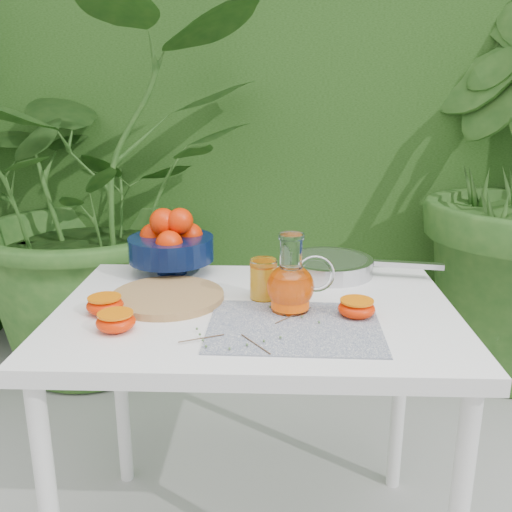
{
  "coord_description": "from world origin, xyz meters",
  "views": [
    {
      "loc": [
        -0.09,
        -1.26,
        1.28
      ],
      "look_at": [
        -0.14,
        0.09,
        0.88
      ],
      "focal_mm": 40.0,
      "sensor_mm": 36.0,
      "label": 1
    }
  ],
  "objects_px": {
    "cutting_board": "(167,297)",
    "white_table": "(256,337)",
    "juice_pitcher": "(291,284)",
    "saute_pan": "(330,265)",
    "fruit_bowl": "(171,243)"
  },
  "relations": [
    {
      "from": "cutting_board",
      "to": "juice_pitcher",
      "type": "relative_size",
      "value": 1.52
    },
    {
      "from": "saute_pan",
      "to": "white_table",
      "type": "bearing_deg",
      "value": -126.82
    },
    {
      "from": "white_table",
      "to": "fruit_bowl",
      "type": "xyz_separation_m",
      "value": [
        -0.26,
        0.28,
        0.17
      ]
    },
    {
      "from": "juice_pitcher",
      "to": "cutting_board",
      "type": "bearing_deg",
      "value": 168.87
    },
    {
      "from": "white_table",
      "to": "fruit_bowl",
      "type": "height_order",
      "value": "fruit_bowl"
    },
    {
      "from": "white_table",
      "to": "juice_pitcher",
      "type": "relative_size",
      "value": 5.17
    },
    {
      "from": "juice_pitcher",
      "to": "fruit_bowl",
      "type": "bearing_deg",
      "value": 139.53
    },
    {
      "from": "fruit_bowl",
      "to": "saute_pan",
      "type": "distance_m",
      "value": 0.47
    },
    {
      "from": "fruit_bowl",
      "to": "juice_pitcher",
      "type": "height_order",
      "value": "same"
    },
    {
      "from": "cutting_board",
      "to": "white_table",
      "type": "bearing_deg",
      "value": -10.68
    },
    {
      "from": "white_table",
      "to": "juice_pitcher",
      "type": "height_order",
      "value": "juice_pitcher"
    },
    {
      "from": "cutting_board",
      "to": "fruit_bowl",
      "type": "height_order",
      "value": "fruit_bowl"
    },
    {
      "from": "cutting_board",
      "to": "saute_pan",
      "type": "distance_m",
      "value": 0.5
    },
    {
      "from": "cutting_board",
      "to": "saute_pan",
      "type": "xyz_separation_m",
      "value": [
        0.44,
        0.24,
        0.02
      ]
    },
    {
      "from": "white_table",
      "to": "cutting_board",
      "type": "bearing_deg",
      "value": 169.32
    }
  ]
}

